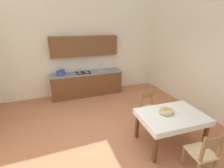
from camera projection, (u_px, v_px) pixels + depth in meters
The scene contains 8 objects.
ground_plane at pixel (111, 141), 3.87m from camera, with size 6.67×6.86×0.10m, color #B7704C.
wall_back at pixel (81, 39), 5.92m from camera, with size 6.67×0.12×4.17m, color silver.
wall_right at pixel (224, 45), 4.15m from camera, with size 0.12×6.86×4.17m, color silver.
kitchen_cabinetry at pixel (86, 73), 6.08m from camera, with size 2.65×0.63×2.20m.
dining_table at pixel (171, 119), 3.54m from camera, with size 1.46×1.06×0.75m.
dining_chair_camera_side at pixel (203, 153), 2.85m from camera, with size 0.46×0.46×0.93m.
dining_chair_kitchen_side at pixel (149, 108), 4.39m from camera, with size 0.45×0.45×0.93m.
fruit_bowl at pixel (166, 111), 3.52m from camera, with size 0.30×0.30×0.12m.
Camera 1 is at (-1.10, -2.95, 2.59)m, focal length 25.81 mm.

